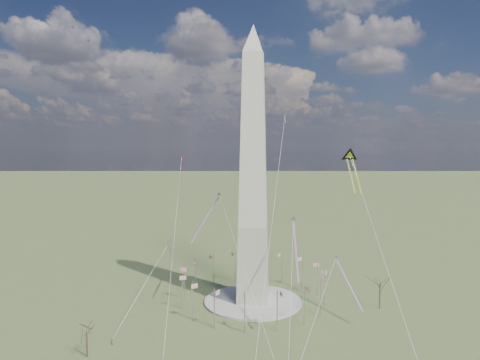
# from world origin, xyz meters

# --- Properties ---
(ground) EXTENTS (2000.00, 2000.00, 0.00)m
(ground) POSITION_xyz_m (0.00, 0.00, 0.00)
(ground) COLOR #4E6030
(ground) RESTS_ON ground
(plaza) EXTENTS (36.00, 36.00, 0.80)m
(plaza) POSITION_xyz_m (0.00, 0.00, 0.40)
(plaza) COLOR #AAA89C
(plaza) RESTS_ON ground
(washington_monument) EXTENTS (15.56, 15.56, 100.00)m
(washington_monument) POSITION_xyz_m (0.00, 0.00, 47.95)
(washington_monument) COLOR #ACA990
(washington_monument) RESTS_ON plaza
(flagpole_ring) EXTENTS (54.40, 54.40, 13.00)m
(flagpole_ring) POSITION_xyz_m (-0.00, -0.00, 7.27)
(flagpole_ring) COLOR silver
(flagpole_ring) RESTS_ON ground
(tree_near) EXTENTS (7.87, 7.87, 13.78)m
(tree_near) POSITION_xyz_m (45.42, -0.52, 9.82)
(tree_near) COLOR #453A2A
(tree_near) RESTS_ON ground
(tree_far) EXTENTS (5.99, 5.99, 10.48)m
(tree_far) POSITION_xyz_m (-41.17, -46.83, 7.46)
(tree_far) COLOR #453A2A
(tree_far) RESTS_ON ground
(person_west) EXTENTS (1.00, 0.91, 1.66)m
(person_west) POSITION_xyz_m (-37.50, -39.01, 0.83)
(person_west) COLOR gray
(person_west) RESTS_ON ground
(kite_delta_black) EXTENTS (6.88, 18.39, 15.22)m
(kite_delta_black) POSITION_xyz_m (35.08, 6.97, 53.44)
(kite_delta_black) COLOR black
(kite_delta_black) RESTS_ON ground
(kite_diamond_purple) EXTENTS (1.63, 2.69, 8.57)m
(kite_diamond_purple) POSITION_xyz_m (-30.89, -1.77, 21.64)
(kite_diamond_purple) COLOR navy
(kite_diamond_purple) RESTS_ON ground
(kite_streamer_left) EXTENTS (3.13, 23.01, 15.79)m
(kite_streamer_left) POSITION_xyz_m (15.27, -18.58, 28.13)
(kite_streamer_left) COLOR #FF4228
(kite_streamer_left) RESTS_ON ground
(kite_streamer_mid) EXTENTS (7.38, 22.18, 15.56)m
(kite_streamer_mid) POSITION_xyz_m (-16.03, 0.60, 34.01)
(kite_streamer_mid) COLOR #FF4228
(kite_streamer_mid) RESTS_ON ground
(kite_streamer_right) EXTENTS (8.32, 19.14, 13.76)m
(kite_streamer_right) POSITION_xyz_m (32.61, -5.78, 13.03)
(kite_streamer_right) COLOR #FF4228
(kite_streamer_right) RESTS_ON ground
(kite_small_red) EXTENTS (1.65, 1.67, 4.79)m
(kite_small_red) POSITION_xyz_m (-37.62, 41.04, 52.05)
(kite_small_red) COLOR red
(kite_small_red) RESTS_ON ground
(kite_small_white) EXTENTS (1.18, 1.94, 4.50)m
(kite_small_white) POSITION_xyz_m (10.35, 43.85, 71.61)
(kite_small_white) COLOR silver
(kite_small_white) RESTS_ON ground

